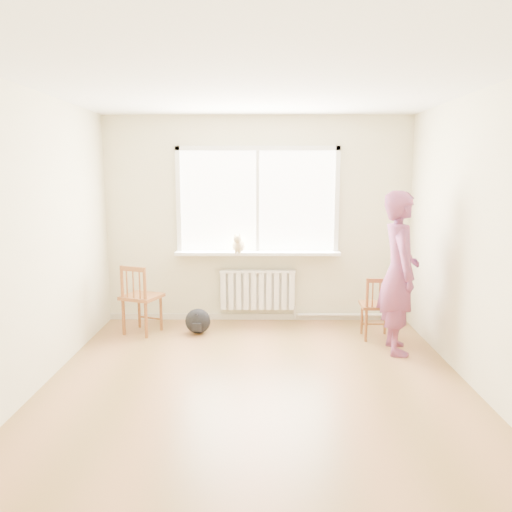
{
  "coord_description": "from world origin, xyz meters",
  "views": [
    {
      "loc": [
        0.03,
        -4.31,
        1.96
      ],
      "look_at": [
        -0.01,
        1.2,
        1.05
      ],
      "focal_mm": 35.0,
      "sensor_mm": 36.0,
      "label": 1
    }
  ],
  "objects_px": {
    "chair_right": "(377,308)",
    "cat": "(238,244)",
    "chair_left": "(140,299)",
    "person": "(399,273)",
    "backpack": "(198,321)"
  },
  "relations": [
    {
      "from": "chair_right",
      "to": "cat",
      "type": "height_order",
      "value": "cat"
    },
    {
      "from": "chair_left",
      "to": "chair_right",
      "type": "xyz_separation_m",
      "value": [
        2.87,
        -0.18,
        -0.05
      ]
    },
    {
      "from": "chair_right",
      "to": "person",
      "type": "height_order",
      "value": "person"
    },
    {
      "from": "person",
      "to": "backpack",
      "type": "bearing_deg",
      "value": 77.01
    },
    {
      "from": "chair_right",
      "to": "cat",
      "type": "bearing_deg",
      "value": -18.33
    },
    {
      "from": "cat",
      "to": "backpack",
      "type": "bearing_deg",
      "value": -134.97
    },
    {
      "from": "cat",
      "to": "chair_right",
      "type": "bearing_deg",
      "value": -15.25
    },
    {
      "from": "chair_left",
      "to": "cat",
      "type": "relative_size",
      "value": 2.19
    },
    {
      "from": "chair_right",
      "to": "person",
      "type": "relative_size",
      "value": 0.43
    },
    {
      "from": "backpack",
      "to": "chair_right",
      "type": "bearing_deg",
      "value": -5.12
    },
    {
      "from": "chair_left",
      "to": "backpack",
      "type": "height_order",
      "value": "chair_left"
    },
    {
      "from": "chair_left",
      "to": "chair_right",
      "type": "distance_m",
      "value": 2.88
    },
    {
      "from": "chair_left",
      "to": "chair_right",
      "type": "height_order",
      "value": "chair_left"
    },
    {
      "from": "chair_left",
      "to": "backpack",
      "type": "xyz_separation_m",
      "value": [
        0.71,
        0.02,
        -0.28
      ]
    },
    {
      "from": "person",
      "to": "chair_left",
      "type": "bearing_deg",
      "value": 80.68
    }
  ]
}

